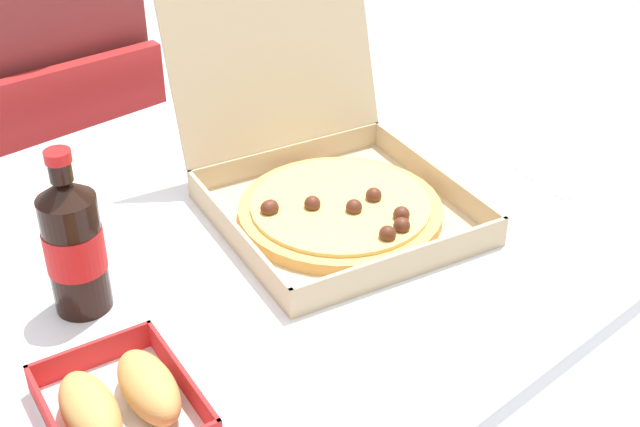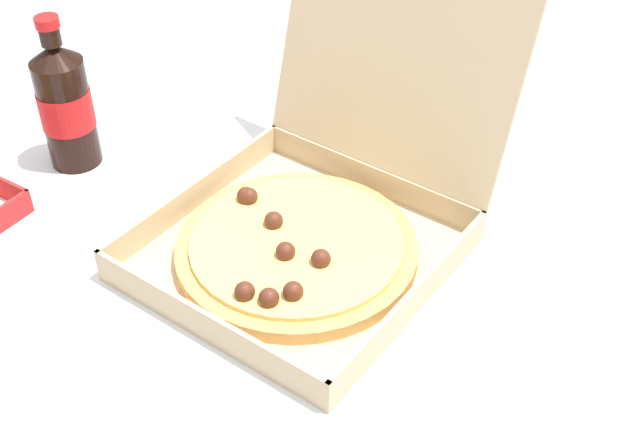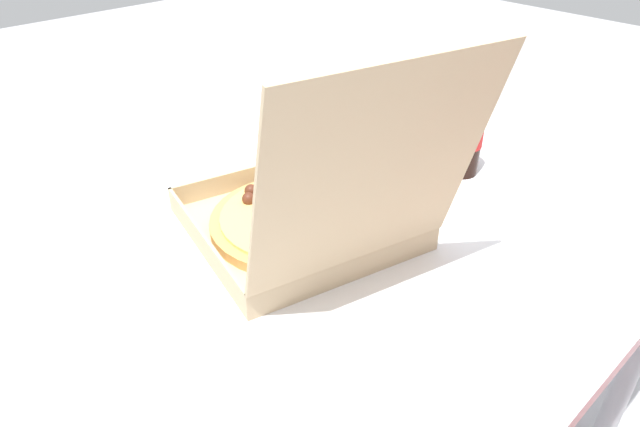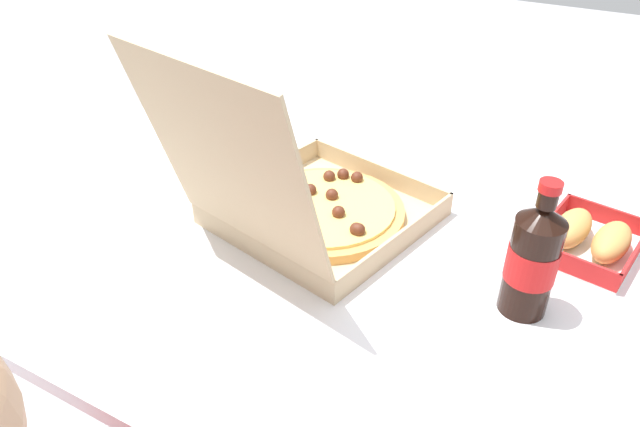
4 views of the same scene
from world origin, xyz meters
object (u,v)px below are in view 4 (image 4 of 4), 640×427
at_px(bread_side_box, 591,237).
at_px(paper_menu, 197,141).
at_px(cola_bottle, 533,259).
at_px(pizza_box_open, 310,204).

distance_m(bread_side_box, paper_menu, 0.86).
height_order(bread_side_box, cola_bottle, cola_bottle).
relative_size(bread_side_box, paper_menu, 1.01).
distance_m(pizza_box_open, cola_bottle, 0.39).
bearing_deg(paper_menu, cola_bottle, 177.04).
distance_m(pizza_box_open, paper_menu, 0.44).
distance_m(cola_bottle, paper_menu, 0.82).
relative_size(bread_side_box, cola_bottle, 0.95).
height_order(bread_side_box, paper_menu, bread_side_box).
xyz_separation_m(bread_side_box, paper_menu, (0.86, -0.00, -0.02)).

